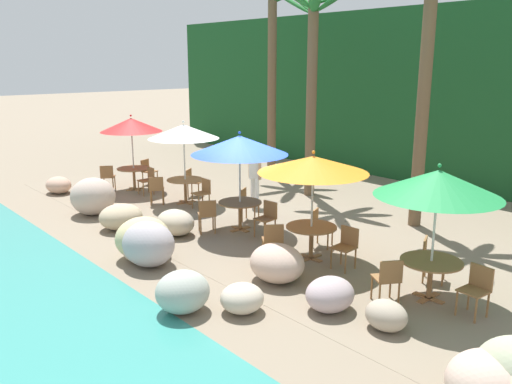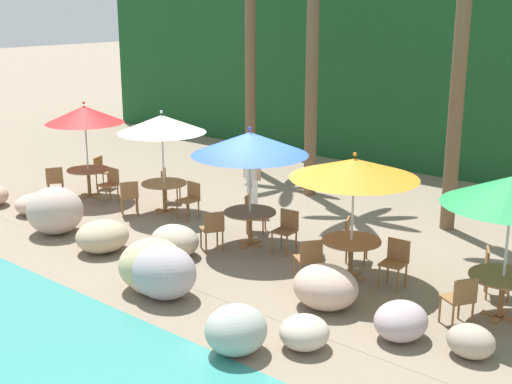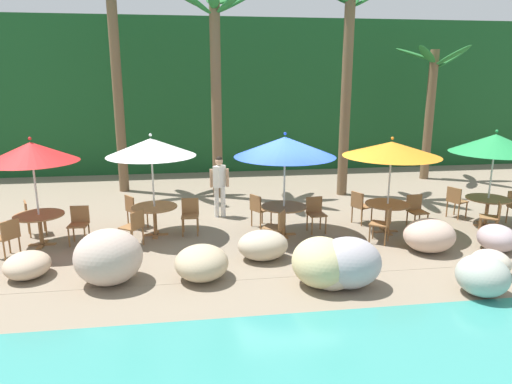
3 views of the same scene
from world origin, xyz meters
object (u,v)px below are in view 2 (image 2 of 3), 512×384
(chair_white_inland, at_px, (168,183))
(chair_white_left, at_px, (129,195))
(palm_tree_third, at_px, (462,30))
(umbrella_blue, at_px, (250,144))
(umbrella_orange, at_px, (354,168))
(umbrella_white, at_px, (162,124))
(dining_table_white, at_px, (164,188))
(dining_table_orange, at_px, (351,246))
(dining_table_green, at_px, (503,283))
(chair_blue_left, at_px, (213,228))
(chair_orange_inland, at_px, (353,236))
(waiter_in_white, at_px, (252,173))
(chair_red_inland, at_px, (102,170))
(chair_blue_seaward, at_px, (287,228))
(dining_table_blue, at_px, (250,217))
(palm_tree_second, at_px, (314,28))
(chair_orange_seaward, at_px, (396,260))
(chair_orange_left, at_px, (309,257))
(chair_green_left, at_px, (461,298))
(palm_tree_nearest, at_px, (250,14))
(dining_table_red, at_px, (88,174))
(chair_white_seaward, at_px, (190,198))
(umbrella_red, at_px, (84,115))
(chair_blue_inland, at_px, (252,210))
(chair_red_seaward, at_px, (110,182))
(chair_red_left, at_px, (55,180))

(chair_white_inland, bearing_deg, chair_white_left, -83.48)
(chair_white_left, bearing_deg, palm_tree_third, 33.14)
(umbrella_blue, relative_size, palm_tree_third, 0.39)
(umbrella_orange, bearing_deg, umbrella_white, 174.36)
(dining_table_white, height_order, dining_table_orange, same)
(dining_table_white, relative_size, dining_table_green, 1.00)
(chair_blue_left, bearing_deg, chair_orange_inland, 29.34)
(chair_white_inland, distance_m, waiter_in_white, 2.39)
(umbrella_white, xyz_separation_m, dining_table_white, (-0.00, 0.00, -1.56))
(dining_table_white, xyz_separation_m, chair_white_left, (-0.41, -0.75, -0.10))
(chair_red_inland, height_order, chair_blue_seaward, same)
(dining_table_blue, relative_size, palm_tree_second, 0.17)
(chair_blue_seaward, distance_m, chair_orange_seaward, 2.59)
(chair_orange_left, bearing_deg, umbrella_blue, 157.83)
(chair_blue_seaward, bearing_deg, dining_table_orange, -10.09)
(chair_green_left, height_order, palm_tree_nearest, palm_tree_nearest)
(dining_table_red, bearing_deg, umbrella_white, 7.40)
(chair_red_inland, distance_m, chair_white_left, 2.81)
(umbrella_white, xyz_separation_m, chair_white_seaward, (0.85, 0.05, -1.66))
(umbrella_red, xyz_separation_m, chair_green_left, (10.69, -0.87, -1.66))
(dining_table_white, distance_m, palm_tree_nearest, 6.37)
(dining_table_orange, height_order, waiter_in_white, waiter_in_white)
(chair_blue_seaward, height_order, waiter_in_white, waiter_in_white)
(dining_table_green, bearing_deg, chair_white_seaward, 176.44)
(chair_white_left, relative_size, chair_green_left, 1.00)
(umbrella_red, xyz_separation_m, chair_white_left, (2.15, -0.42, -1.66))
(umbrella_white, height_order, dining_table_blue, umbrella_white)
(dining_table_green, bearing_deg, chair_orange_left, -164.54)
(umbrella_red, xyz_separation_m, chair_white_inland, (1.99, 0.97, -1.66))
(chair_blue_inland, relative_size, chair_green_left, 1.00)
(chair_red_seaward, height_order, palm_tree_second, palm_tree_second)
(chair_blue_seaward, xyz_separation_m, palm_tree_second, (-2.18, 3.84, 3.80))
(chair_white_inland, relative_size, chair_blue_seaward, 1.00)
(chair_white_inland, bearing_deg, chair_orange_seaward, -8.34)
(chair_blue_left, xyz_separation_m, chair_orange_seaward, (3.75, 0.82, 0.00))
(umbrella_white, relative_size, umbrella_blue, 0.99)
(dining_table_red, distance_m, chair_orange_left, 7.91)
(umbrella_white, relative_size, umbrella_orange, 1.05)
(dining_table_green, height_order, palm_tree_nearest, palm_tree_nearest)
(chair_orange_inland, bearing_deg, waiter_in_white, 162.14)
(chair_red_left, bearing_deg, umbrella_white, 19.76)
(chair_blue_seaward, relative_size, dining_table_orange, 0.79)
(chair_red_inland, xyz_separation_m, chair_white_inland, (2.40, 0.22, 0.00))
(chair_orange_seaward, xyz_separation_m, waiter_in_white, (-4.87, 1.73, 0.47))
(dining_table_white, height_order, chair_orange_left, chair_orange_left)
(umbrella_blue, xyz_separation_m, dining_table_blue, (0.00, 0.00, -1.57))
(dining_table_blue, bearing_deg, chair_blue_seaward, 11.79)
(chair_green_left, distance_m, palm_tree_second, 8.83)
(umbrella_white, bearing_deg, chair_blue_inland, 5.57)
(chair_white_inland, height_order, chair_blue_inland, same)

